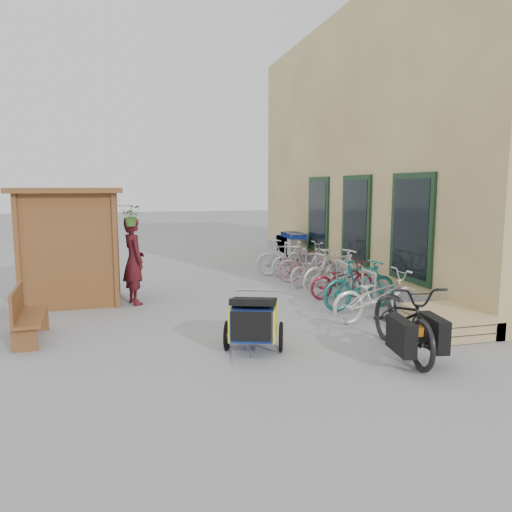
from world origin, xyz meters
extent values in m
plane|color=gray|center=(0.00, 0.00, 0.00)|extent=(80.00, 80.00, 0.00)
cube|color=#DDC27F|center=(6.50, 4.50, 3.50)|extent=(6.00, 13.00, 7.00)
cube|color=gray|center=(3.58, 4.50, 0.15)|extent=(0.18, 13.00, 0.30)
cube|color=#16311C|center=(3.47, 0.50, 1.60)|extent=(0.06, 1.50, 2.20)
cube|color=black|center=(3.44, 0.50, 1.60)|extent=(0.02, 1.25, 1.95)
cube|color=#16311C|center=(3.47, 3.00, 1.60)|extent=(0.06, 1.50, 2.20)
cube|color=black|center=(3.44, 3.00, 1.60)|extent=(0.02, 1.25, 1.95)
cube|color=#16311C|center=(3.47, 5.50, 1.60)|extent=(0.06, 1.50, 2.20)
cube|color=black|center=(3.44, 5.50, 1.60)|extent=(0.02, 1.25, 1.95)
cube|color=brown|center=(-4.10, 1.85, 1.15)|extent=(0.09, 0.09, 2.30)
cube|color=brown|center=(-2.30, 1.85, 1.15)|extent=(0.09, 0.09, 2.30)
cube|color=brown|center=(-4.10, 3.15, 1.15)|extent=(0.09, 0.09, 2.30)
cube|color=brown|center=(-2.30, 3.15, 1.15)|extent=(0.09, 0.09, 2.30)
cube|color=brown|center=(-4.07, 2.50, 1.15)|extent=(0.05, 1.30, 2.30)
cube|color=brown|center=(-3.20, 1.88, 1.15)|extent=(1.80, 0.05, 2.30)
cube|color=brown|center=(-3.20, 3.12, 1.15)|extent=(1.80, 0.05, 2.30)
cube|color=brown|center=(-3.20, 2.50, 2.35)|extent=(2.15, 1.65, 0.10)
cube|color=brown|center=(-3.40, 2.50, 0.90)|extent=(1.30, 1.15, 0.04)
cube|color=brown|center=(-3.40, 2.50, 1.50)|extent=(1.30, 1.15, 0.04)
cylinder|color=#A5A8AD|center=(-2.12, 1.85, 2.05)|extent=(0.36, 0.02, 0.02)
imported|color=#376322|center=(-1.97, 1.85, 1.85)|extent=(0.38, 0.33, 0.42)
cylinder|color=#A5A8AD|center=(2.30, -0.25, 0.42)|extent=(0.05, 0.05, 0.84)
cylinder|color=#A5A8AD|center=(2.30, 0.25, 0.42)|extent=(0.05, 0.05, 0.84)
cylinder|color=#A5A8AD|center=(2.30, 0.00, 0.84)|extent=(0.05, 0.50, 0.05)
cylinder|color=#A5A8AD|center=(2.30, 0.95, 0.42)|extent=(0.05, 0.05, 0.84)
cylinder|color=#A5A8AD|center=(2.30, 1.45, 0.42)|extent=(0.05, 0.05, 0.84)
cylinder|color=#A5A8AD|center=(2.30, 1.20, 0.84)|extent=(0.05, 0.50, 0.05)
cylinder|color=#A5A8AD|center=(2.30, 2.15, 0.42)|extent=(0.05, 0.05, 0.84)
cylinder|color=#A5A8AD|center=(2.30, 2.65, 0.42)|extent=(0.05, 0.05, 0.84)
cylinder|color=#A5A8AD|center=(2.30, 2.40, 0.84)|extent=(0.05, 0.50, 0.05)
cylinder|color=#A5A8AD|center=(2.30, 3.35, 0.42)|extent=(0.05, 0.05, 0.84)
cylinder|color=#A5A8AD|center=(2.30, 3.85, 0.42)|extent=(0.05, 0.05, 0.84)
cylinder|color=#A5A8AD|center=(2.30, 3.60, 0.84)|extent=(0.05, 0.50, 0.05)
cylinder|color=#A5A8AD|center=(2.30, 4.55, 0.42)|extent=(0.05, 0.05, 0.84)
cylinder|color=#A5A8AD|center=(2.30, 5.05, 0.42)|extent=(0.05, 0.05, 0.84)
cylinder|color=#A5A8AD|center=(2.30, 4.80, 0.84)|extent=(0.05, 0.50, 0.05)
cube|color=tan|center=(3.00, -1.40, 0.07)|extent=(1.00, 1.20, 0.12)
cube|color=tan|center=(3.00, -1.40, 0.21)|extent=(1.00, 1.20, 0.12)
cube|color=tan|center=(3.00, -1.40, 0.35)|extent=(1.00, 1.20, 0.12)
cube|color=brown|center=(-3.60, -0.05, 0.38)|extent=(0.51, 1.40, 0.05)
cube|color=brown|center=(-3.78, -0.05, 0.64)|extent=(0.14, 1.37, 0.46)
cube|color=brown|center=(-3.60, -0.60, 0.18)|extent=(0.37, 0.08, 0.37)
cube|color=brown|center=(-3.60, 0.50, 0.18)|extent=(0.37, 0.08, 0.37)
cube|color=silver|center=(3.00, 6.28, 0.57)|extent=(0.53, 0.81, 0.50)
cube|color=#182E9D|center=(3.00, 5.86, 0.91)|extent=(0.53, 0.04, 0.17)
cylinder|color=silver|center=(3.00, 5.84, 0.97)|extent=(0.55, 0.03, 0.03)
cylinder|color=black|center=(2.79, 5.94, 0.06)|extent=(0.04, 0.11, 0.11)
cube|color=silver|center=(3.00, 6.61, 0.57)|extent=(0.53, 0.81, 0.50)
cube|color=#182E9D|center=(3.00, 6.20, 0.91)|extent=(0.53, 0.04, 0.17)
cylinder|color=silver|center=(3.00, 6.17, 0.97)|extent=(0.55, 0.03, 0.03)
cylinder|color=black|center=(2.79, 6.28, 0.06)|extent=(0.04, 0.11, 0.11)
cube|color=silver|center=(3.00, 6.94, 0.57)|extent=(0.53, 0.81, 0.50)
cube|color=#182E9D|center=(3.00, 6.53, 0.91)|extent=(0.53, 0.04, 0.17)
cylinder|color=silver|center=(3.00, 6.50, 0.97)|extent=(0.55, 0.03, 0.03)
cylinder|color=black|center=(2.79, 6.61, 0.06)|extent=(0.04, 0.11, 0.11)
cube|color=silver|center=(3.00, 7.28, 0.57)|extent=(0.53, 0.81, 0.50)
cube|color=#182E9D|center=(3.00, 6.87, 0.91)|extent=(0.53, 0.04, 0.17)
cylinder|color=silver|center=(3.00, 6.84, 0.97)|extent=(0.55, 0.03, 0.03)
cylinder|color=black|center=(2.79, 6.94, 0.06)|extent=(0.04, 0.11, 0.11)
cube|color=navy|center=(-0.30, -1.40, 0.45)|extent=(0.83, 0.95, 0.46)
cube|color=yellow|center=(-0.60, -1.30, 0.45)|extent=(0.29, 0.76, 0.46)
cube|color=yellow|center=(0.00, -1.51, 0.45)|extent=(0.29, 0.76, 0.46)
cube|color=black|center=(-0.44, -1.79, 0.48)|extent=(0.54, 0.22, 0.43)
cube|color=black|center=(-0.28, -1.36, 0.73)|extent=(0.87, 0.94, 0.23)
torus|color=black|center=(-0.68, -1.27, 0.21)|extent=(0.21, 0.45, 0.46)
torus|color=black|center=(0.08, -1.54, 0.21)|extent=(0.21, 0.45, 0.46)
cylinder|color=#B7B7BC|center=(-0.53, -2.04, 0.21)|extent=(0.25, 0.65, 0.03)
cylinder|color=#B7B7BC|center=(-0.15, -0.99, 0.82)|extent=(0.61, 0.24, 0.03)
imported|color=black|center=(1.75, -2.12, 0.55)|extent=(1.02, 2.17, 1.10)
cube|color=black|center=(1.42, -2.63, 0.45)|extent=(0.27, 0.67, 0.45)
cube|color=black|center=(1.93, -2.60, 0.45)|extent=(0.27, 0.67, 0.45)
cube|color=#C56812|center=(1.68, -2.62, 0.50)|extent=(0.14, 0.20, 0.12)
imported|color=maroon|center=(-1.95, 2.10, 0.91)|extent=(0.61, 0.76, 1.82)
imported|color=silver|center=(2.27, -0.41, 0.47)|extent=(1.83, 0.74, 0.94)
imported|color=#1C726E|center=(2.37, 0.48, 0.50)|extent=(1.72, 0.70, 1.01)
imported|color=maroon|center=(2.45, 1.51, 0.41)|extent=(1.61, 0.73, 0.82)
imported|color=silver|center=(2.47, 1.88, 0.53)|extent=(1.82, 0.83, 1.05)
imported|color=silver|center=(2.42, 2.87, 0.41)|extent=(1.66, 0.92, 0.83)
imported|color=#C07C8B|center=(2.34, 3.35, 0.46)|extent=(1.58, 0.85, 0.92)
imported|color=silver|center=(2.48, 4.17, 0.47)|extent=(1.86, 0.88, 0.94)
imported|color=silver|center=(2.14, 4.44, 0.49)|extent=(1.71, 0.81, 0.99)
camera|label=1|loc=(-2.10, -8.37, 2.44)|focal=35.00mm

